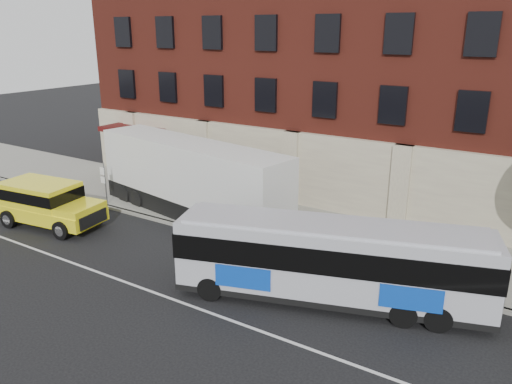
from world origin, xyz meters
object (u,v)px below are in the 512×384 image
Objects in this scene: yellow_suv at (46,201)px; shipping_container at (191,181)px; city_bus at (331,259)px; sign_pole at (104,181)px.

shipping_container reaches higher than yellow_suv.
shipping_container is at bearing 157.32° from city_bus.
shipping_container is (-9.60, 4.01, 0.31)m from city_bus.
yellow_suv is (-0.37, -3.42, -0.21)m from sign_pole.
city_bus reaches higher than sign_pole.
sign_pole is at bearing 169.59° from city_bus.
city_bus is at bearing -22.68° from shipping_container.
yellow_suv is at bearing -177.19° from city_bus.
sign_pole is 3.45m from yellow_suv.
yellow_suv is 7.22m from shipping_container.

